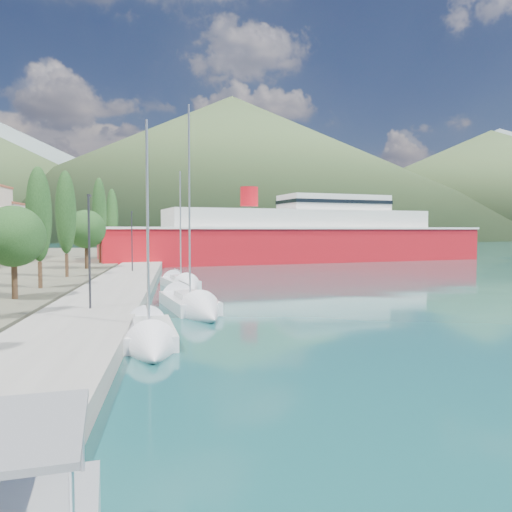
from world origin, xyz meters
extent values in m
plane|color=#164B4B|center=(0.00, 120.00, 0.00)|extent=(1400.00, 1400.00, 0.00)
cube|color=gray|center=(-9.00, 26.00, 0.40)|extent=(5.00, 88.00, 0.80)
cone|color=slate|center=(80.00, 680.00, 90.00)|extent=(760.00, 760.00, 180.00)
cone|color=slate|center=(420.00, 600.00, 70.00)|extent=(640.00, 640.00, 140.00)
cone|color=#3E532D|center=(40.00, 400.00, 57.50)|extent=(480.00, 480.00, 115.00)
cone|color=#3E532D|center=(260.00, 380.00, 45.00)|extent=(420.00, 420.00, 90.00)
cylinder|color=#47301E|center=(-14.39, 18.85, 1.88)|extent=(0.36, 0.36, 2.37)
sphere|color=#20441B|center=(-14.39, 18.85, 4.58)|extent=(3.79, 3.79, 3.79)
cylinder|color=#47301E|center=(-14.39, 24.61, 1.68)|extent=(0.30, 0.30, 1.96)
ellipsoid|color=#20441B|center=(-14.39, 24.61, 6.13)|extent=(1.80, 1.80, 6.94)
cylinder|color=#47301E|center=(-14.39, 33.44, 1.76)|extent=(0.30, 0.30, 2.12)
ellipsoid|color=#20441B|center=(-14.39, 33.44, 6.58)|extent=(1.80, 1.80, 7.51)
cylinder|color=#47301E|center=(-14.39, 43.26, 2.03)|extent=(0.36, 0.36, 2.66)
sphere|color=#20441B|center=(-14.39, 43.26, 5.06)|extent=(4.26, 4.26, 4.26)
cylinder|color=#47301E|center=(-14.39, 52.76, 1.91)|extent=(0.30, 0.30, 2.41)
ellipsoid|color=#20441B|center=(-14.39, 52.76, 7.39)|extent=(1.80, 1.80, 8.56)
cylinder|color=#47301E|center=(-14.39, 65.24, 1.86)|extent=(0.30, 0.30, 2.33)
ellipsoid|color=#20441B|center=(-14.39, 65.24, 7.15)|extent=(1.80, 1.80, 8.25)
cylinder|color=#2D2D33|center=(-9.00, 13.55, 3.80)|extent=(0.12, 0.12, 6.00)
cube|color=#2D2D33|center=(-9.00, 13.80, 6.80)|extent=(0.15, 0.50, 0.12)
cylinder|color=#2D2D33|center=(-9.00, 37.93, 3.80)|extent=(0.12, 0.12, 6.00)
cube|color=#2D2D33|center=(-9.00, 38.18, 6.80)|extent=(0.15, 0.50, 0.12)
cube|color=silver|center=(-5.70, 8.92, 0.24)|extent=(2.74, 5.59, 0.86)
cube|color=silver|center=(-5.66, 8.56, 0.81)|extent=(1.54, 2.28, 0.34)
cylinder|color=silver|center=(-5.66, 8.56, 5.22)|extent=(0.12, 0.12, 9.10)
cone|color=silver|center=(-5.35, 5.48, 0.24)|extent=(2.45, 2.73, 2.20)
cube|color=silver|center=(-3.75, 17.82, 0.27)|extent=(3.88, 7.26, 0.97)
cube|color=silver|center=(-3.65, 17.37, 0.92)|extent=(2.04, 3.01, 0.38)
cylinder|color=silver|center=(-3.65, 17.37, 6.70)|extent=(0.12, 0.12, 11.89)
cone|color=silver|center=(-2.82, 13.51, 0.27)|extent=(3.11, 3.67, 2.49)
cube|color=silver|center=(-4.24, 29.90, 0.26)|extent=(3.56, 5.81, 0.93)
cube|color=silver|center=(-4.16, 29.55, 0.88)|extent=(1.89, 2.44, 0.36)
cylinder|color=silver|center=(-4.16, 29.55, 5.36)|extent=(0.12, 0.12, 9.27)
cone|color=silver|center=(-3.44, 26.54, 0.26)|extent=(2.89, 3.01, 2.37)
cube|color=red|center=(14.58, 63.59, 2.30)|extent=(62.02, 24.77, 5.86)
cube|color=silver|center=(14.58, 63.59, 5.24)|extent=(62.52, 25.23, 0.31)
cube|color=silver|center=(14.58, 63.59, 6.49)|extent=(43.16, 18.82, 3.14)
cube|color=silver|center=(20.73, 64.88, 9.32)|extent=(18.24, 11.12, 2.51)
cylinder|color=red|center=(6.38, 61.87, 10.05)|extent=(2.72, 2.72, 2.93)
camera|label=1|loc=(-4.32, -13.82, 4.98)|focal=35.00mm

